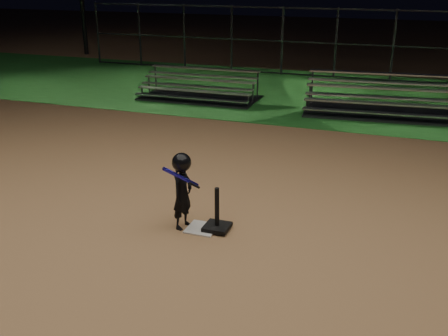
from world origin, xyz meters
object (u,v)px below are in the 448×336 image
Objects in this scene: batting_tee at (217,222)px; bleacher_right at (383,106)px; child_batter at (182,189)px; home_plate at (202,228)px; bleacher_left at (199,93)px.

batting_tee is 0.15× the size of bleacher_right.
child_batter is (-0.53, -0.08, 0.50)m from batting_tee.
home_plate is 0.27m from batting_tee.
batting_tee is at bearing -68.91° from child_batter.
bleacher_left is (-3.07, 8.12, -0.46)m from child_batter.
batting_tee reaches higher than home_plate.
batting_tee is 0.19× the size of bleacher_left.
bleacher_left is at bearing 112.59° from home_plate.
home_plate is 0.10× the size of bleacher_right.
home_plate is 8.41m from bleacher_right.
home_plate is 0.13× the size of bleacher_left.
batting_tee is at bearing 12.82° from home_plate.
bleacher_right is at bearing 77.07° from batting_tee.
child_batter is 8.52m from bleacher_right.
bleacher_right is (2.39, 8.17, -0.43)m from child_batter.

